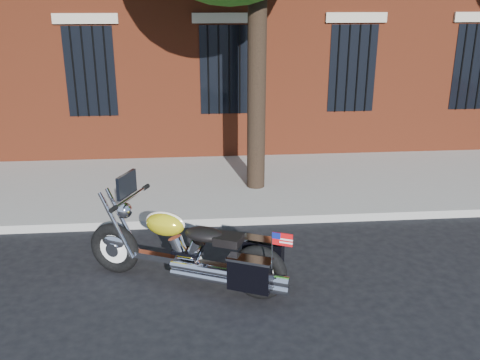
{
  "coord_description": "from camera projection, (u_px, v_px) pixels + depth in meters",
  "views": [
    {
      "loc": [
        -0.71,
        -7.27,
        3.88
      ],
      "look_at": [
        -0.0,
        0.8,
        1.03
      ],
      "focal_mm": 40.0,
      "sensor_mm": 36.0,
      "label": 1
    }
  ],
  "objects": [
    {
      "name": "curb",
      "position": [
        237.0,
        220.0,
        9.46
      ],
      "size": [
        40.0,
        0.16,
        0.15
      ],
      "primitive_type": "cube",
      "color": "gray",
      "rests_on": "ground"
    },
    {
      "name": "ground",
      "position": [
        245.0,
        261.0,
        8.18
      ],
      "size": [
        120.0,
        120.0,
        0.0
      ],
      "primitive_type": "plane",
      "color": "black",
      "rests_on": "ground"
    },
    {
      "name": "sidewalk",
      "position": [
        230.0,
        184.0,
        11.22
      ],
      "size": [
        40.0,
        3.6,
        0.15
      ],
      "primitive_type": "cube",
      "color": "gray",
      "rests_on": "ground"
    },
    {
      "name": "motorcycle",
      "position": [
        194.0,
        253.0,
        7.29
      ],
      "size": [
        2.77,
        1.71,
        1.56
      ],
      "rotation": [
        0.0,
        0.0,
        -0.42
      ],
      "color": "black",
      "rests_on": "ground"
    }
  ]
}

